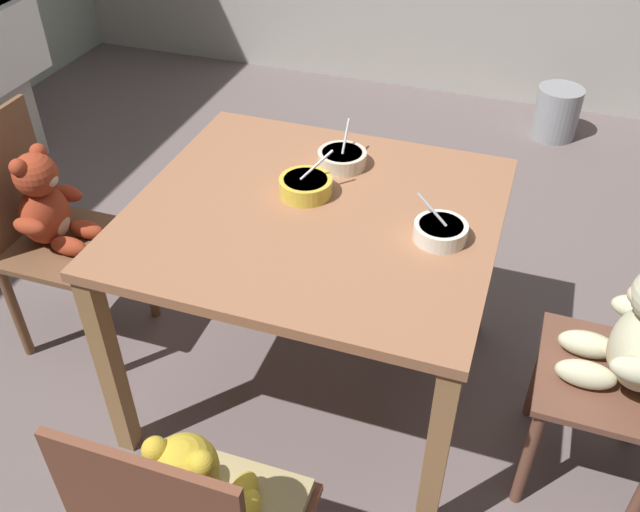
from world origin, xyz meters
TOP-DOWN VIEW (x-y plane):
  - ground_plane at (0.00, 0.00)m, footprint 5.20×5.20m
  - dining_table at (0.00, 0.00)m, footprint 1.05×0.96m
  - teddy_chair_near_left at (-0.94, -0.04)m, footprint 0.41×0.39m
  - teddy_chair_near_right at (0.93, -0.07)m, footprint 0.38×0.41m
  - porridge_bowl_white_near_right at (0.37, -0.02)m, footprint 0.15×0.15m
  - porridge_bowl_yellow_center at (-0.05, 0.07)m, footprint 0.16×0.16m
  - porridge_bowl_cream_far_center at (0.00, 0.26)m, footprint 0.15×0.17m
  - metal_pail at (0.66, 2.15)m, footprint 0.24×0.24m

SIDE VIEW (x-z plane):
  - ground_plane at x=0.00m, z-range -0.04..0.00m
  - metal_pail at x=0.66m, z-range 0.00..0.28m
  - teddy_chair_near_left at x=-0.94m, z-range 0.09..0.97m
  - teddy_chair_near_right at x=0.93m, z-range 0.13..0.96m
  - dining_table at x=0.00m, z-range 0.27..1.02m
  - porridge_bowl_cream_far_center at x=0.00m, z-range 0.71..0.83m
  - porridge_bowl_white_near_right at x=0.37m, z-range 0.71..0.83m
  - porridge_bowl_yellow_center at x=-0.05m, z-range 0.71..0.84m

